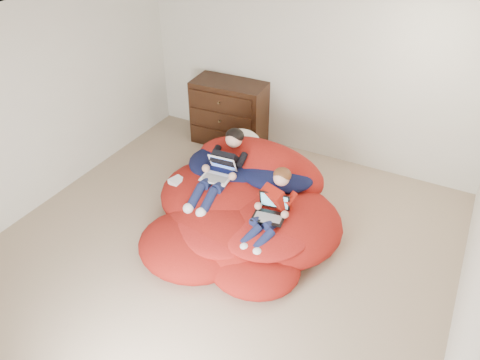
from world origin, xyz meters
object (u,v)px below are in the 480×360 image
Objects in this scene: older_boy at (223,166)px; younger_boy at (273,205)px; beanbag_pile at (243,209)px; dresser at (229,113)px; laptop_black at (271,210)px; laptop_white at (219,171)px.

older_boy reaches higher than younger_boy.
younger_boy is at bearing -20.86° from beanbag_pile.
laptop_black is at bearing -50.57° from dresser.
laptop_black is at bearing -24.96° from beanbag_pile.
beanbag_pile is 0.60m from laptop_black.
dresser is 2.49m from younger_boy.
beanbag_pile is at bearing 159.14° from younger_boy.
laptop_black is (0.47, -0.22, 0.31)m from beanbag_pile.
beanbag_pile is at bearing 155.04° from laptop_black.
younger_boy is 0.06m from laptop_black.
older_boy is 0.93m from laptop_black.
younger_boy is 0.87m from laptop_white.
laptop_white is at bearing -65.05° from dresser.
laptop_white reaches higher than beanbag_pile.
dresser is at bearing 116.26° from older_boy.
dresser is at bearing 114.95° from laptop_white.
beanbag_pile is 2.62× the size of younger_boy.
laptop_white is (-0.37, 0.08, 0.38)m from beanbag_pile.
older_boy is at bearing 156.95° from younger_boy.
older_boy is at bearing 154.71° from laptop_black.
beanbag_pile is at bearing -56.74° from dresser.
laptop_white is 0.99× the size of laptop_black.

